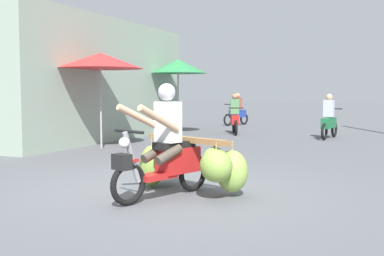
% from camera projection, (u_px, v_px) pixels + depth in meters
% --- Properties ---
extents(ground_plane, '(120.00, 120.00, 0.00)m').
position_uv_depth(ground_plane, '(163.00, 191.00, 6.97)').
color(ground_plane, '#56595E').
extents(motorbike_main_loaded, '(1.87, 2.04, 1.58)m').
position_uv_depth(motorbike_main_loaded, '(181.00, 159.00, 6.79)').
color(motorbike_main_loaded, black).
rests_on(motorbike_main_loaded, ground).
extents(motorbike_distant_ahead_left, '(0.78, 1.53, 1.40)m').
position_uv_depth(motorbike_distant_ahead_left, '(235.00, 118.00, 16.31)').
color(motorbike_distant_ahead_left, black).
rests_on(motorbike_distant_ahead_left, ground).
extents(motorbike_distant_ahead_right, '(0.52, 1.62, 1.40)m').
position_uv_depth(motorbike_distant_ahead_right, '(329.00, 121.00, 14.57)').
color(motorbike_distant_ahead_right, black).
rests_on(motorbike_distant_ahead_right, ground).
extents(motorbike_distant_far_ahead, '(0.76, 1.53, 1.40)m').
position_uv_depth(motorbike_distant_far_ahead, '(237.00, 112.00, 20.57)').
color(motorbike_distant_far_ahead, black).
rests_on(motorbike_distant_far_ahead, ground).
extents(shopfront_building, '(3.87, 8.20, 3.62)m').
position_uv_depth(shopfront_building, '(68.00, 81.00, 14.85)').
color(shopfront_building, gray).
rests_on(shopfront_building, ground).
extents(market_umbrella_near_shop, '(1.98, 1.98, 2.58)m').
position_uv_depth(market_umbrella_near_shop, '(178.00, 66.00, 16.19)').
color(market_umbrella_near_shop, '#99999E').
rests_on(market_umbrella_near_shop, ground).
extents(market_umbrella_further_along, '(2.19, 2.19, 2.46)m').
position_uv_depth(market_umbrella_further_along, '(100.00, 61.00, 12.00)').
color(market_umbrella_further_along, '#99999E').
rests_on(market_umbrella_further_along, ground).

